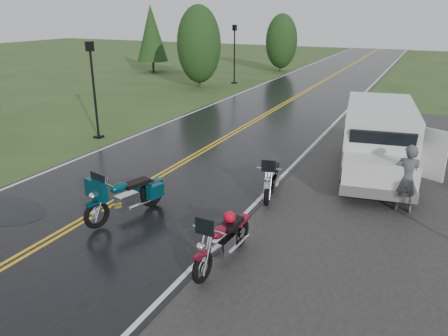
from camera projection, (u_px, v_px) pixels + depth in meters
name	position (u px, v px, depth m)	size (l,w,h in m)	color
ground	(107.00, 207.00, 12.61)	(120.00, 120.00, 0.00)	#2D471E
road	(243.00, 128.00, 21.08)	(8.00, 100.00, 0.04)	black
motorcycle_red	(202.00, 255.00, 8.85)	(0.85, 2.35, 1.39)	maroon
motorcycle_teal	(96.00, 204.00, 11.07)	(0.91, 2.51, 1.48)	#05313A
motorcycle_silver	(267.00, 186.00, 12.40)	(0.82, 2.24, 1.33)	#94979A
van_white	(348.00, 156.00, 13.20)	(2.30, 6.13, 2.41)	silver
person_at_van	(407.00, 180.00, 12.01)	(0.71, 0.47, 1.96)	#454549
lamp_post_near_left	(94.00, 91.00, 18.77)	(0.36, 0.36, 4.20)	black
lamp_post_far_left	(234.00, 54.00, 33.12)	(0.38, 0.38, 4.38)	black
tree_left_mid	(199.00, 53.00, 31.25)	(3.15, 3.15, 4.93)	#1E3D19
tree_left_far	(281.00, 47.00, 39.54)	(2.83, 2.83, 4.36)	#1E3D19
pine_left_far	(152.00, 40.00, 38.94)	(2.74, 2.74, 5.71)	#1E3D19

